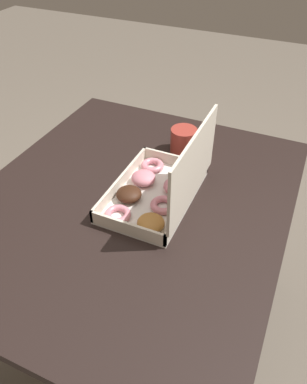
% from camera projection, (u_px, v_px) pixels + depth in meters
% --- Properties ---
extents(ground_plane, '(8.00, 8.00, 0.00)m').
position_uv_depth(ground_plane, '(137.00, 329.00, 1.60)').
color(ground_plane, '#6B6054').
extents(dining_table, '(1.07, 0.92, 0.74)m').
position_uv_depth(dining_table, '(131.00, 223.00, 1.19)').
color(dining_table, black).
rests_on(dining_table, ground_plane).
extents(donut_box, '(0.35, 0.23, 0.25)m').
position_uv_depth(donut_box, '(161.00, 188.00, 1.09)').
color(donut_box, silver).
rests_on(donut_box, dining_table).
extents(coffee_mug, '(0.09, 0.09, 0.09)m').
position_uv_depth(coffee_mug, '(184.00, 140.00, 1.29)').
color(coffee_mug, '#A3382D').
rests_on(coffee_mug, dining_table).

